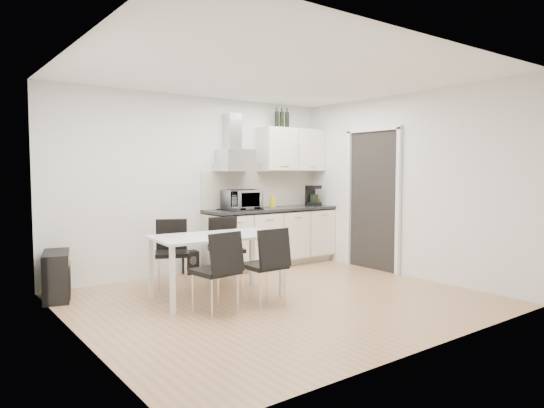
# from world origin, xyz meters

# --- Properties ---
(ground) EXTENTS (4.50, 4.50, 0.00)m
(ground) POSITION_xyz_m (0.00, 0.00, 0.00)
(ground) COLOR tan
(ground) RESTS_ON ground
(wall_back) EXTENTS (4.50, 0.10, 2.60)m
(wall_back) POSITION_xyz_m (0.00, 2.00, 1.30)
(wall_back) COLOR silver
(wall_back) RESTS_ON ground
(wall_front) EXTENTS (4.50, 0.10, 2.60)m
(wall_front) POSITION_xyz_m (0.00, -2.00, 1.30)
(wall_front) COLOR silver
(wall_front) RESTS_ON ground
(wall_left) EXTENTS (0.10, 4.00, 2.60)m
(wall_left) POSITION_xyz_m (-2.25, 0.00, 1.30)
(wall_left) COLOR silver
(wall_left) RESTS_ON ground
(wall_right) EXTENTS (0.10, 4.00, 2.60)m
(wall_right) POSITION_xyz_m (2.25, 0.00, 1.30)
(wall_right) COLOR silver
(wall_right) RESTS_ON ground
(ceiling) EXTENTS (4.50, 4.50, 0.00)m
(ceiling) POSITION_xyz_m (0.00, 0.00, 2.60)
(ceiling) COLOR white
(ceiling) RESTS_ON wall_back
(doorway) EXTENTS (0.08, 1.04, 2.10)m
(doorway) POSITION_xyz_m (2.21, 0.55, 1.05)
(doorway) COLOR white
(doorway) RESTS_ON ground
(kitchenette) EXTENTS (2.22, 0.64, 2.52)m
(kitchenette) POSITION_xyz_m (1.19, 1.73, 0.83)
(kitchenette) COLOR beige
(kitchenette) RESTS_ON ground
(dining_table) EXTENTS (1.53, 0.97, 0.75)m
(dining_table) POSITION_xyz_m (-0.54, 0.53, 0.67)
(dining_table) COLOR white
(dining_table) RESTS_ON ground
(chair_far_left) EXTENTS (0.61, 0.64, 0.88)m
(chair_far_left) POSITION_xyz_m (-0.78, 1.24, 0.44)
(chair_far_left) COLOR black
(chair_far_left) RESTS_ON ground
(chair_far_right) EXTENTS (0.55, 0.60, 0.88)m
(chair_far_right) POSITION_xyz_m (-0.06, 1.08, 0.44)
(chair_far_right) COLOR black
(chair_far_right) RESTS_ON ground
(chair_near_left) EXTENTS (0.50, 0.55, 0.88)m
(chair_near_left) POSITION_xyz_m (-0.88, -0.02, 0.44)
(chair_near_left) COLOR black
(chair_near_left) RESTS_ON ground
(chair_near_right) EXTENTS (0.44, 0.50, 0.88)m
(chair_near_right) POSITION_xyz_m (-0.28, -0.08, 0.44)
(chair_near_right) COLOR black
(chair_near_right) RESTS_ON ground
(guitar_amp) EXTENTS (0.45, 0.72, 0.56)m
(guitar_amp) POSITION_xyz_m (-2.09, 1.58, 0.28)
(guitar_amp) COLOR black
(guitar_amp) RESTS_ON ground
(floor_speaker) EXTENTS (0.22, 0.20, 0.34)m
(floor_speaker) POSITION_xyz_m (-0.18, 1.90, 0.17)
(floor_speaker) COLOR black
(floor_speaker) RESTS_ON ground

